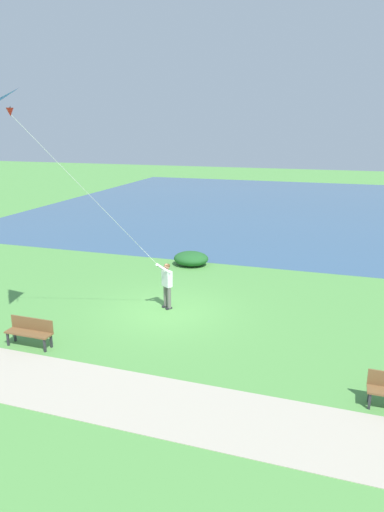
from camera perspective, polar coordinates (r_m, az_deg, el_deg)
The scene contains 7 objects.
ground_plane at distance 17.14m, azimuth -3.32°, elevation -6.82°, with size 120.00×120.00×0.00m, color #569947.
lake_water at distance 39.81m, azimuth 15.08°, elevation 5.74°, with size 36.00×44.00×0.01m, color #385B7F.
walkway_path at distance 11.90m, azimuth -3.93°, elevation -17.77°, with size 2.40×32.00×0.02m, color #B7AD99.
person_kite_flyer at distance 17.06m, azimuth -3.15°, elevation -3.16°, with size 0.62×0.55×1.83m.
flying_kite at distance 13.97m, azimuth -20.34°, elevation 17.03°, with size 4.34×3.07×5.67m.
park_bench_near_walkway at distance 15.24m, azimuth -19.32°, elevation -8.62°, with size 0.46×1.51×0.88m.
lakeside_shrub at distance 22.53m, azimuth -0.11°, elevation -0.31°, with size 1.50×1.70×0.66m, color #236028.
Camera 1 is at (14.74, 5.76, 6.58)m, focal length 32.48 mm.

